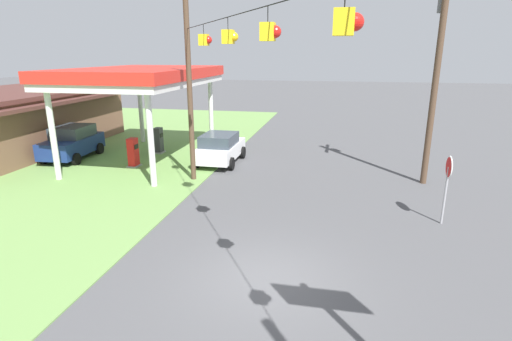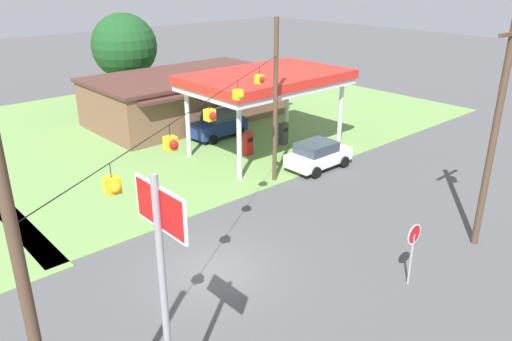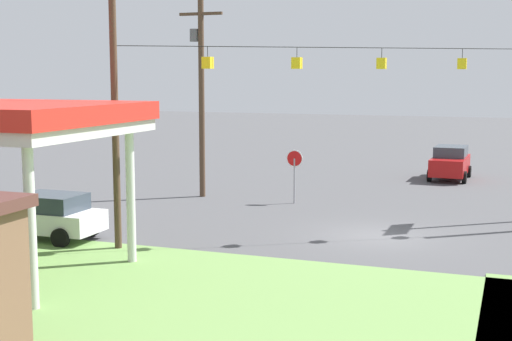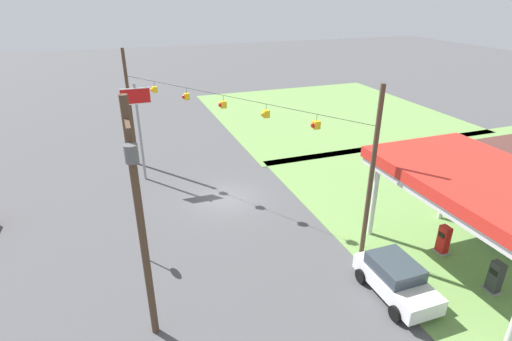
% 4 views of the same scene
% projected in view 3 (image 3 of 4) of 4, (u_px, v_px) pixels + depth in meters
% --- Properties ---
extents(ground_plane, '(160.00, 160.00, 0.00)m').
position_uv_depth(ground_plane, '(378.00, 236.00, 26.38)').
color(ground_plane, '#4C4C4F').
extents(fuel_pump_near, '(0.71, 0.56, 1.58)m').
position_uv_depth(fuel_pump_near, '(8.00, 250.00, 21.23)').
color(fuel_pump_near, gray).
rests_on(fuel_pump_near, ground).
extents(car_at_pumps_front, '(4.06, 2.12, 1.67)m').
position_uv_depth(car_at_pumps_front, '(48.00, 216.00, 25.79)').
color(car_at_pumps_front, white).
rests_on(car_at_pumps_front, ground).
extents(car_on_crossroad, '(2.21, 4.27, 1.89)m').
position_uv_depth(car_on_crossroad, '(450.00, 162.00, 40.72)').
color(car_on_crossroad, '#AD1414').
rests_on(car_on_crossroad, ground).
extents(stop_sign_roadside, '(0.80, 0.08, 2.50)m').
position_uv_depth(stop_sign_roadside, '(295.00, 165.00, 32.94)').
color(stop_sign_roadside, '#99999E').
rests_on(stop_sign_roadside, ground).
extents(utility_pole_main, '(2.20, 0.44, 9.62)m').
position_uv_depth(utility_pole_main, '(201.00, 86.00, 34.34)').
color(utility_pole_main, '#4C3828').
rests_on(utility_pole_main, ground).
extents(signal_span_gantry, '(16.25, 10.24, 8.83)m').
position_uv_depth(signal_span_gantry, '(381.00, 104.00, 25.75)').
color(signal_span_gantry, '#4C3828').
rests_on(signal_span_gantry, ground).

